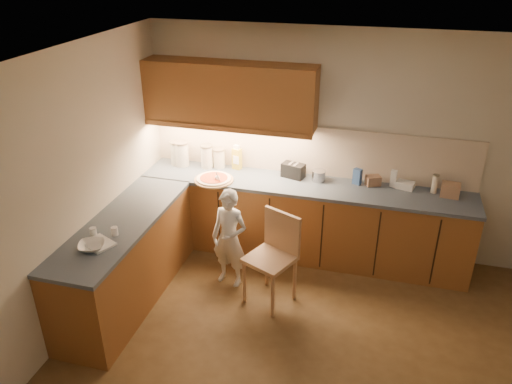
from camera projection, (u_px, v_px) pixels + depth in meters
room at (317, 193)px, 3.73m from camera, size 4.54×4.50×2.62m
l_counter at (247, 232)px, 5.57m from camera, size 3.77×2.62×0.92m
backsplash at (309, 151)px, 5.74m from camera, size 3.75×0.02×0.58m
upper_cabinets at (230, 94)px, 5.53m from camera, size 1.95×0.36×0.73m
pizza_on_board at (214, 179)px, 5.68m from camera, size 0.45×0.45×0.18m
child at (230, 238)px, 5.27m from camera, size 0.45×0.34×1.11m
wooden_chair at (275, 252)px, 5.04m from camera, size 0.57×0.57×0.96m
mixing_bowl at (92, 246)px, 4.42m from camera, size 0.31×0.31×0.06m
canister_a at (176, 153)px, 6.05m from camera, size 0.15×0.15×0.30m
canister_b at (182, 154)px, 6.02m from camera, size 0.17×0.17×0.30m
canister_c at (207, 156)px, 5.97m from camera, size 0.15×0.15×0.29m
canister_d at (219, 158)px, 5.98m from camera, size 0.15×0.15×0.24m
oil_jug at (237, 158)px, 5.94m from camera, size 0.12×0.10×0.30m
toaster at (293, 170)px, 5.75m from camera, size 0.29×0.21×0.17m
steel_pot at (319, 176)px, 5.67m from camera, size 0.16×0.16×0.12m
blue_box at (357, 176)px, 5.58m from camera, size 0.11×0.09×0.18m
card_box_a at (373, 180)px, 5.57m from camera, size 0.19×0.17×0.11m
white_bottle at (393, 179)px, 5.52m from camera, size 0.07×0.07×0.19m
flat_pack at (405, 185)px, 5.51m from camera, size 0.22×0.18×0.08m
tall_jar at (435, 184)px, 5.38m from camera, size 0.07×0.07×0.21m
card_box_b at (450, 190)px, 5.32m from camera, size 0.20×0.17×0.15m
dough_cloth at (99, 244)px, 4.49m from camera, size 0.33×0.30×0.02m
spice_jar_a at (93, 232)px, 4.61m from camera, size 0.08×0.08×0.08m
spice_jar_b at (115, 231)px, 4.62m from camera, size 0.08×0.08×0.08m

